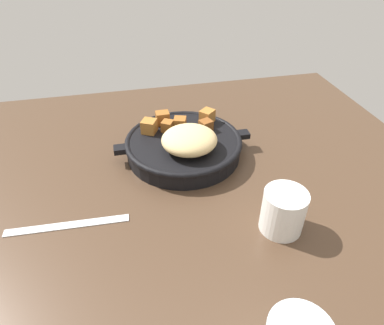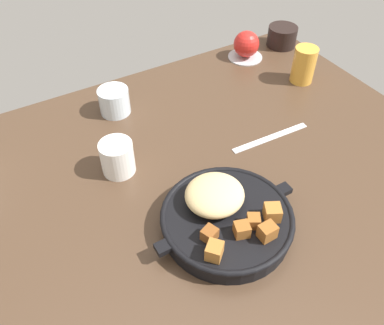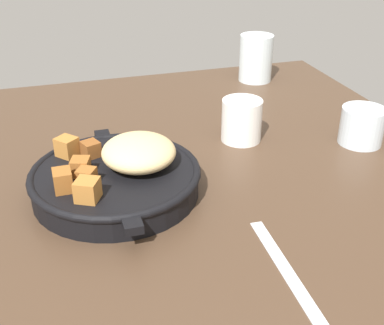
{
  "view_description": "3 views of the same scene",
  "coord_description": "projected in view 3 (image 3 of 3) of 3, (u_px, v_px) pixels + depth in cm",
  "views": [
    {
      "loc": [
        7.11,
        48.44,
        43.26
      ],
      "look_at": [
        -3.1,
        2.57,
        7.98
      ],
      "focal_mm": 31.83,
      "sensor_mm": 36.0,
      "label": 1
    },
    {
      "loc": [
        -32.94,
        -47.57,
        62.95
      ],
      "look_at": [
        -3.44,
        3.25,
        4.63
      ],
      "focal_mm": 37.69,
      "sensor_mm": 36.0,
      "label": 2
    },
    {
      "loc": [
        59.0,
        -18.7,
        39.3
      ],
      "look_at": [
        0.04,
        -0.82,
        5.79
      ],
      "focal_mm": 46.63,
      "sensor_mm": 36.0,
      "label": 3
    }
  ],
  "objects": [
    {
      "name": "butter_knife",
      "position": [
        288.0,
        272.0,
        0.58
      ],
      "size": [
        20.62,
        2.41,
        0.36
      ],
      "primitive_type": "cube",
      "rotation": [
        0.0,
        0.0,
        -0.04
      ],
      "color": "silver",
      "rests_on": "ground_plane"
    },
    {
      "name": "water_glass_short",
      "position": [
        362.0,
        126.0,
        0.87
      ],
      "size": [
        7.64,
        7.64,
        6.54
      ],
      "primitive_type": "cylinder",
      "color": "silver",
      "rests_on": "ground_plane"
    },
    {
      "name": "cast_iron_skillet",
      "position": [
        118.0,
        175.0,
        0.73
      ],
      "size": [
        29.33,
        24.99,
        8.27
      ],
      "color": "black",
      "rests_on": "ground_plane"
    },
    {
      "name": "water_glass_tall",
      "position": [
        256.0,
        58.0,
        1.16
      ],
      "size": [
        7.69,
        7.69,
        10.66
      ],
      "primitive_type": "cylinder",
      "color": "silver",
      "rests_on": "ground_plane"
    },
    {
      "name": "ground_plane",
      "position": [
        197.0,
        203.0,
        0.74
      ],
      "size": [
        111.94,
        93.49,
        2.4
      ],
      "primitive_type": "cube",
      "color": "#473323"
    },
    {
      "name": "white_creamer_pitcher",
      "position": [
        242.0,
        120.0,
        0.88
      ],
      "size": [
        7.12,
        7.12,
        7.55
      ],
      "primitive_type": "cylinder",
      "color": "white",
      "rests_on": "ground_plane"
    }
  ]
}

